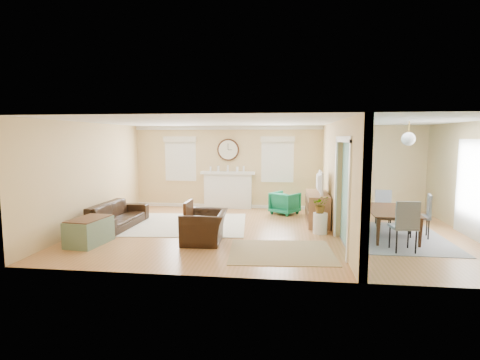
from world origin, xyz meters
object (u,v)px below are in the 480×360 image
at_px(sofa, 117,215).
at_px(eames_chair, 205,227).
at_px(green_chair, 285,203).
at_px(credenza, 317,208).
at_px(dining_table, 391,223).

xyz_separation_m(sofa, eames_chair, (2.46, -1.06, 0.03)).
relative_size(sofa, green_chair, 2.96).
xyz_separation_m(eames_chair, credenza, (2.53, 2.13, 0.06)).
bearing_deg(green_chair, credenza, 161.15).
xyz_separation_m(sofa, dining_table, (6.54, -0.11, 0.01)).
distance_m(sofa, dining_table, 6.54).
bearing_deg(eames_chair, dining_table, 100.48).
height_order(sofa, green_chair, green_chair).
relative_size(eames_chair, credenza, 0.65).
distance_m(sofa, eames_chair, 2.68).
xyz_separation_m(sofa, credenza, (4.99, 1.07, 0.09)).
bearing_deg(sofa, eames_chair, -112.02).
distance_m(eames_chair, credenza, 3.31).
xyz_separation_m(eames_chair, green_chair, (1.69, 3.24, -0.01)).
xyz_separation_m(credenza, dining_table, (1.55, -1.18, -0.09)).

